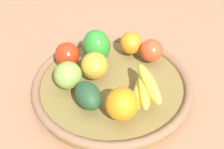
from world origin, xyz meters
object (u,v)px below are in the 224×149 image
bell_pepper (96,46)px  apple_1 (151,50)px  apple_3 (94,66)px  avocado (88,95)px  orange_1 (122,104)px  apple_2 (67,55)px  banana_bunch (144,87)px  apple_0 (68,75)px  orange_0 (131,43)px

bell_pepper → apple_1: bearing=62.5°
apple_3 → avocado: bearing=-94.6°
orange_1 → apple_2: bearing=129.1°
orange_1 → avocado: orange_1 is taller
bell_pepper → banana_bunch: size_ratio=0.65×
bell_pepper → apple_1: size_ratio=1.48×
bell_pepper → apple_0: size_ratio=1.34×
apple_1 → apple_0: bearing=-152.3°
bell_pepper → apple_0: (-0.07, -0.12, -0.01)m
orange_0 → apple_2: bearing=-160.6°
bell_pepper → apple_0: bearing=-59.9°
avocado → apple_3: apple_3 is taller
apple_0 → orange_0: size_ratio=1.08×
avocado → orange_1: bearing=-23.2°
banana_bunch → apple_0: 0.20m
orange_0 → apple_2: apple_2 is taller
orange_0 → apple_1: size_ratio=1.02×
orange_0 → apple_3: size_ratio=0.90×
bell_pepper → banana_bunch: (0.13, -0.15, -0.02)m
apple_3 → orange_1: bearing=-62.0°
orange_1 → apple_3: size_ratio=1.06×
apple_0 → apple_2: (-0.01, 0.09, -0.00)m
avocado → apple_3: (0.01, 0.11, 0.01)m
avocado → apple_0: bearing=131.1°
banana_bunch → apple_1: (0.03, 0.16, 0.00)m
apple_0 → avocado: bearing=-48.9°
orange_1 → apple_3: bearing=118.0°
orange_0 → apple_3: bearing=-131.4°
bell_pepper → apple_2: size_ratio=1.39×
orange_1 → bell_pepper: 0.23m
orange_0 → apple_3: 0.16m
orange_1 → banana_bunch: (0.06, 0.07, -0.01)m
avocado → banana_bunch: (0.14, 0.03, -0.00)m
orange_0 → apple_2: 0.20m
bell_pepper → apple_0: bell_pepper is taller
bell_pepper → avocado: bearing=-32.4°
apple_0 → banana_bunch: bearing=-9.7°
apple_2 → apple_0: bearing=-80.7°
orange_0 → bell_pepper: bearing=-158.1°
banana_bunch → apple_2: (-0.21, 0.13, 0.01)m
banana_bunch → apple_2: 0.25m
orange_0 → apple_2: (-0.19, -0.07, 0.00)m
orange_1 → orange_0: size_ratio=1.18×
orange_1 → apple_1: bearing=68.8°
apple_3 → apple_1: bearing=26.5°
avocado → apple_0: apple_0 is taller
orange_0 → apple_1: (0.06, -0.04, -0.00)m
banana_bunch → avocado: bearing=-166.9°
bell_pepper → orange_0: (0.10, 0.04, -0.02)m
banana_bunch → apple_3: size_ratio=2.03×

